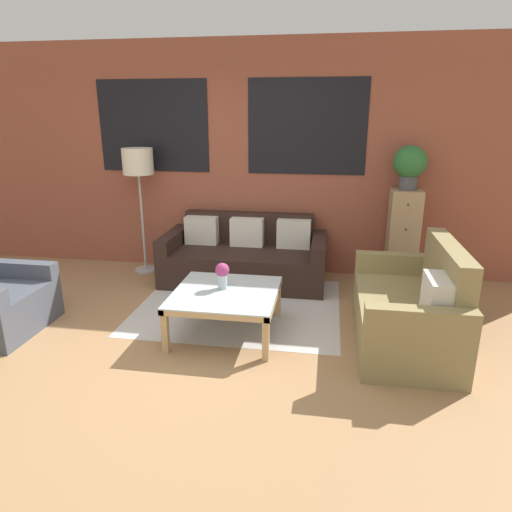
# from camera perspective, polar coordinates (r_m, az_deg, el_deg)

# --- Properties ---
(ground_plane) EXTENTS (16.00, 16.00, 0.00)m
(ground_plane) POSITION_cam_1_polar(r_m,az_deg,el_deg) (3.96, -10.76, -12.62)
(ground_plane) COLOR #9E754C
(wall_back_brick) EXTENTS (8.40, 0.09, 2.80)m
(wall_back_brick) POSITION_cam_1_polar(r_m,az_deg,el_deg) (5.80, -3.35, 11.98)
(wall_back_brick) COLOR brown
(wall_back_brick) RESTS_ON ground_plane
(rug) EXTENTS (2.10, 1.79, 0.00)m
(rug) POSITION_cam_1_polar(r_m,az_deg,el_deg) (4.88, -2.10, -6.22)
(rug) COLOR #BCB7B2
(rug) RESTS_ON ground_plane
(couch_dark) EXTENTS (1.92, 0.88, 0.78)m
(couch_dark) POSITION_cam_1_polar(r_m,az_deg,el_deg) (5.51, -1.39, -0.24)
(couch_dark) COLOR black
(couch_dark) RESTS_ON ground_plane
(settee_vintage) EXTENTS (0.80, 1.49, 0.92)m
(settee_vintage) POSITION_cam_1_polar(r_m,az_deg,el_deg) (4.24, 18.74, -6.49)
(settee_vintage) COLOR olive
(settee_vintage) RESTS_ON ground_plane
(coffee_table) EXTENTS (0.94, 0.94, 0.41)m
(coffee_table) POSITION_cam_1_polar(r_m,az_deg,el_deg) (4.19, -3.81, -5.16)
(coffee_table) COLOR silver
(coffee_table) RESTS_ON ground_plane
(floor_lamp) EXTENTS (0.37, 0.37, 1.56)m
(floor_lamp) POSITION_cam_1_polar(r_m,az_deg,el_deg) (5.82, -14.51, 10.77)
(floor_lamp) COLOR #B2B2B7
(floor_lamp) RESTS_ON ground_plane
(drawer_cabinet) EXTENTS (0.34, 0.36, 1.13)m
(drawer_cabinet) POSITION_cam_1_polar(r_m,az_deg,el_deg) (5.64, 17.83, 2.25)
(drawer_cabinet) COLOR tan
(drawer_cabinet) RESTS_ON ground_plane
(potted_plant) EXTENTS (0.37, 0.37, 0.49)m
(potted_plant) POSITION_cam_1_polar(r_m,az_deg,el_deg) (5.49, 18.67, 10.81)
(potted_plant) COLOR #47474C
(potted_plant) RESTS_ON drawer_cabinet
(flower_vase) EXTENTS (0.13, 0.13, 0.25)m
(flower_vase) POSITION_cam_1_polar(r_m,az_deg,el_deg) (4.18, -4.23, -2.22)
(flower_vase) COLOR #ADBCC6
(flower_vase) RESTS_ON coffee_table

